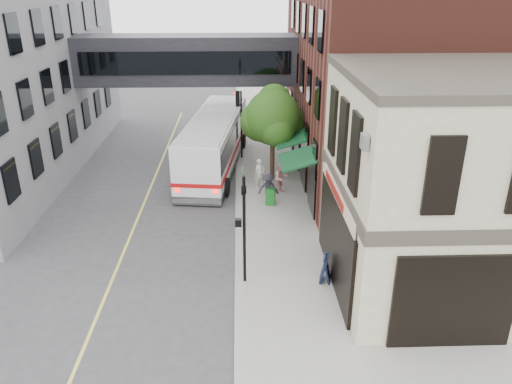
{
  "coord_description": "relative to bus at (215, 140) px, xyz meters",
  "views": [
    {
      "loc": [
        0.26,
        -14.98,
        11.29
      ],
      "look_at": [
        0.9,
        3.36,
        3.43
      ],
      "focal_mm": 35.0,
      "sensor_mm": 36.0,
      "label": 1
    }
  ],
  "objects": [
    {
      "name": "ground",
      "position": [
        1.32,
        -15.47,
        -1.86
      ],
      "size": [
        120.0,
        120.0,
        0.0
      ],
      "primitive_type": "plane",
      "color": "#38383A",
      "rests_on": "ground"
    },
    {
      "name": "sidewalk_main",
      "position": [
        3.32,
        -1.47,
        -1.78
      ],
      "size": [
        4.0,
        60.0,
        0.15
      ],
      "primitive_type": "cube",
      "color": "gray",
      "rests_on": "ground"
    },
    {
      "name": "corner_building",
      "position": [
        10.29,
        -13.47,
        2.35
      ],
      "size": [
        10.19,
        8.12,
        8.45
      ],
      "color": "#B6A88B",
      "rests_on": "ground"
    },
    {
      "name": "brick_building",
      "position": [
        11.29,
        -0.47,
        5.13
      ],
      "size": [
        13.76,
        18.0,
        14.0
      ],
      "color": "#4A1F17",
      "rests_on": "ground"
    },
    {
      "name": "skyway_bridge",
      "position": [
        -1.68,
        2.53,
        4.64
      ],
      "size": [
        14.0,
        3.18,
        3.0
      ],
      "color": "black",
      "rests_on": "ground"
    },
    {
      "name": "traffic_signal_near",
      "position": [
        1.68,
        -13.47,
        1.12
      ],
      "size": [
        0.44,
        0.22,
        4.6
      ],
      "color": "black",
      "rests_on": "sidewalk_main"
    },
    {
      "name": "traffic_signal_far",
      "position": [
        1.58,
        1.53,
        1.48
      ],
      "size": [
        0.53,
        0.28,
        4.5
      ],
      "color": "black",
      "rests_on": "sidewalk_main"
    },
    {
      "name": "street_sign_pole",
      "position": [
        1.71,
        -8.47,
        0.07
      ],
      "size": [
        0.08,
        0.75,
        3.0
      ],
      "color": "gray",
      "rests_on": "sidewalk_main"
    },
    {
      "name": "street_tree",
      "position": [
        3.51,
        -2.25,
        2.05
      ],
      "size": [
        3.8,
        3.2,
        5.6
      ],
      "color": "#382619",
      "rests_on": "sidewalk_main"
    },
    {
      "name": "lane_marking",
      "position": [
        -3.68,
        -5.47,
        -1.85
      ],
      "size": [
        0.12,
        40.0,
        0.01
      ],
      "primitive_type": "cube",
      "color": "#D8CC4C",
      "rests_on": "ground"
    },
    {
      "name": "bus",
      "position": [
        0.0,
        0.0,
        0.0
      ],
      "size": [
        4.23,
        12.57,
        3.32
      ],
      "color": "white",
      "rests_on": "ground"
    },
    {
      "name": "pedestrian_a",
      "position": [
        2.72,
        -3.91,
        -0.82
      ],
      "size": [
        0.76,
        0.64,
        1.78
      ],
      "primitive_type": "imported",
      "rotation": [
        0.0,
        0.0,
        0.39
      ],
      "color": "silver",
      "rests_on": "sidewalk_main"
    },
    {
      "name": "pedestrian_b",
      "position": [
        3.88,
        -4.54,
        -0.83
      ],
      "size": [
        1.06,
        0.98,
        1.76
      ],
      "primitive_type": "imported",
      "rotation": [
        0.0,
        0.0,
        0.47
      ],
      "color": "pink",
      "rests_on": "sidewalk_main"
    },
    {
      "name": "pedestrian_c",
      "position": [
        3.08,
        -6.05,
        -0.86
      ],
      "size": [
        1.11,
        0.65,
        1.69
      ],
      "primitive_type": "imported",
      "rotation": [
        0.0,
        0.0,
        -0.02
      ],
      "color": "#222129",
      "rests_on": "sidewalk_main"
    },
    {
      "name": "newspaper_box",
      "position": [
        3.19,
        -6.17,
        -1.24
      ],
      "size": [
        0.53,
        0.49,
        0.94
      ],
      "primitive_type": "cube",
      "rotation": [
        0.0,
        0.0,
        -0.17
      ],
      "color": "#155F1D",
      "rests_on": "sidewalk_main"
    },
    {
      "name": "sandwich_board",
      "position": [
        4.92,
        -13.58,
        -1.15
      ],
      "size": [
        0.53,
        0.7,
        1.12
      ],
      "primitive_type": "cube",
      "rotation": [
        0.0,
        0.0,
        -0.22
      ],
      "color": "black",
      "rests_on": "sidewalk_main"
    }
  ]
}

